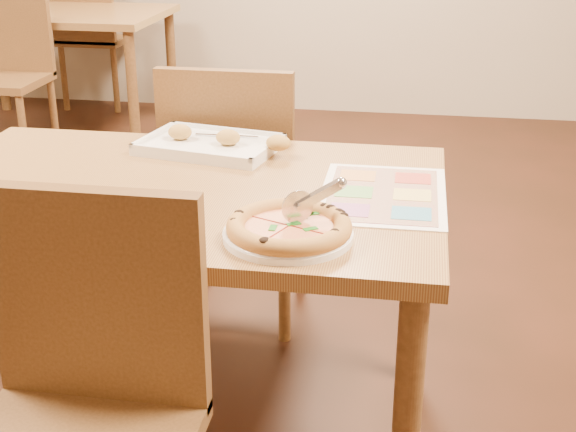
% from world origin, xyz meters
% --- Properties ---
extents(dining_table, '(1.30, 0.85, 0.72)m').
position_xyz_m(dining_table, '(0.00, 0.00, 0.63)').
color(dining_table, olive).
rests_on(dining_table, ground).
extents(chair_near, '(0.42, 0.42, 0.47)m').
position_xyz_m(chair_near, '(0.00, -0.60, 0.57)').
color(chair_near, brown).
rests_on(chair_near, ground).
extents(chair_far, '(0.42, 0.42, 0.47)m').
position_xyz_m(chair_far, '(-0.00, 0.60, 0.57)').
color(chair_far, brown).
rests_on(chair_far, ground).
extents(bg_table, '(1.30, 0.85, 0.72)m').
position_xyz_m(bg_table, '(-1.60, 2.80, 0.63)').
color(bg_table, olive).
rests_on(bg_table, ground).
extents(bg_chair_near, '(0.42, 0.42, 0.47)m').
position_xyz_m(bg_chair_near, '(-1.60, 2.20, 0.57)').
color(bg_chair_near, brown).
rests_on(bg_chair_near, ground).
extents(bg_chair_far, '(0.42, 0.42, 0.47)m').
position_xyz_m(bg_chair_far, '(-1.60, 3.30, 0.57)').
color(bg_chair_far, brown).
rests_on(bg_chair_far, ground).
extents(plate, '(0.34, 0.34, 0.01)m').
position_xyz_m(plate, '(0.32, -0.26, 0.73)').
color(plate, white).
rests_on(plate, dining_table).
extents(pizza, '(0.26, 0.26, 0.04)m').
position_xyz_m(pizza, '(0.33, -0.27, 0.75)').
color(pizza, '#C09141').
rests_on(pizza, plate).
extents(pizza_cutter, '(0.12, 0.09, 0.08)m').
position_xyz_m(pizza_cutter, '(0.37, -0.23, 0.80)').
color(pizza_cutter, silver).
rests_on(pizza_cutter, pizza).
extents(appetizer_tray, '(0.44, 0.32, 0.06)m').
position_xyz_m(appetizer_tray, '(0.02, 0.30, 0.74)').
color(appetizer_tray, white).
rests_on(appetizer_tray, dining_table).
extents(menu, '(0.30, 0.41, 0.00)m').
position_xyz_m(menu, '(0.50, 0.02, 0.72)').
color(menu, white).
rests_on(menu, dining_table).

